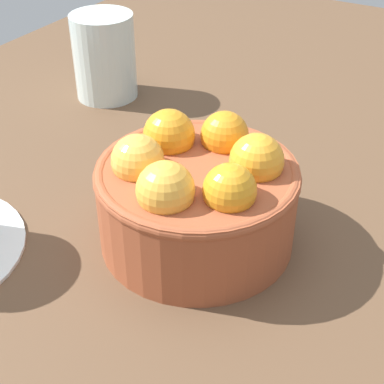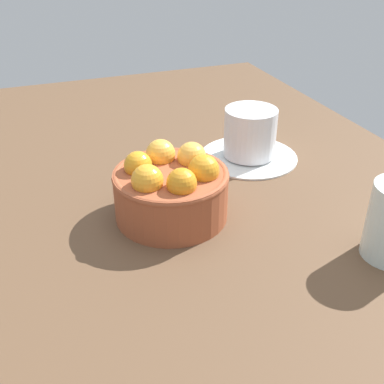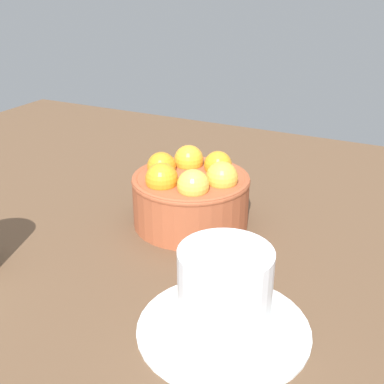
# 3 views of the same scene
# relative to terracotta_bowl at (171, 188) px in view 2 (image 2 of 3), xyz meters

# --- Properties ---
(ground_plane) EXTENTS (1.32, 0.89, 0.04)m
(ground_plane) POSITION_rel_terracotta_bowl_xyz_m (-0.00, 0.00, -0.06)
(ground_plane) COLOR brown
(terracotta_bowl) EXTENTS (0.15, 0.15, 0.09)m
(terracotta_bowl) POSITION_rel_terracotta_bowl_xyz_m (0.00, 0.00, 0.00)
(terracotta_bowl) COLOR #9E4C2D
(terracotta_bowl) RESTS_ON ground_plane
(coffee_cup) EXTENTS (0.16, 0.16, 0.09)m
(coffee_cup) POSITION_rel_terracotta_bowl_xyz_m (0.12, -0.18, -0.01)
(coffee_cup) COLOR silver
(coffee_cup) RESTS_ON ground_plane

